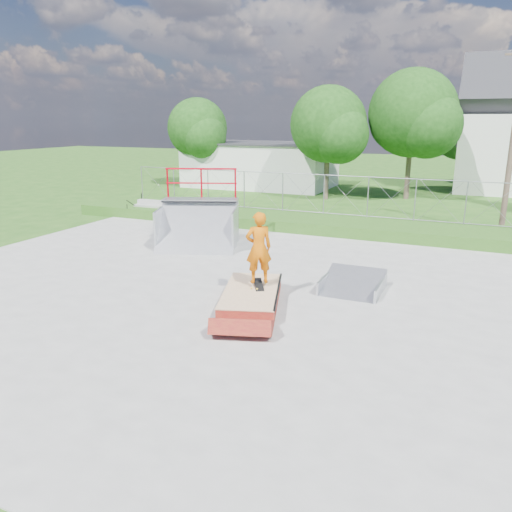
% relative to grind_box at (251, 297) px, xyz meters
% --- Properties ---
extents(ground, '(120.00, 120.00, 0.00)m').
position_rel_grind_box_xyz_m(ground, '(-1.19, 0.27, -0.22)').
color(ground, '#224F16').
rests_on(ground, ground).
extents(concrete_pad, '(20.00, 16.00, 0.04)m').
position_rel_grind_box_xyz_m(concrete_pad, '(-1.19, 0.27, -0.20)').
color(concrete_pad, gray).
rests_on(concrete_pad, ground).
extents(grass_berm, '(24.00, 3.00, 0.50)m').
position_rel_grind_box_xyz_m(grass_berm, '(-1.19, 9.77, 0.03)').
color(grass_berm, '#224F16').
rests_on(grass_berm, ground).
extents(grind_box, '(2.21, 3.18, 0.43)m').
position_rel_grind_box_xyz_m(grind_box, '(0.00, 0.00, 0.00)').
color(grind_box, maroon).
rests_on(grind_box, concrete_pad).
extents(quarter_pipe, '(3.55, 3.29, 2.88)m').
position_rel_grind_box_xyz_m(quarter_pipe, '(-4.31, 4.70, 1.23)').
color(quarter_pipe, '#AAACB2').
rests_on(quarter_pipe, concrete_pad).
extents(flat_bank_ramp, '(1.64, 1.75, 0.50)m').
position_rel_grind_box_xyz_m(flat_bank_ramp, '(2.18, 2.08, 0.03)').
color(flat_bank_ramp, '#AAACB2').
rests_on(flat_bank_ramp, concrete_pad).
extents(skateboard, '(0.58, 0.80, 0.13)m').
position_rel_grind_box_xyz_m(skateboard, '(0.07, 0.32, 0.26)').
color(skateboard, black).
rests_on(skateboard, grind_box).
extents(skater, '(0.82, 0.77, 1.89)m').
position_rel_grind_box_xyz_m(skater, '(0.07, 0.32, 1.20)').
color(skater, '#C85B05').
rests_on(skater, grind_box).
extents(concrete_stairs, '(1.50, 1.60, 0.80)m').
position_rel_grind_box_xyz_m(concrete_stairs, '(-9.69, 8.97, 0.18)').
color(concrete_stairs, gray).
rests_on(concrete_stairs, ground).
extents(chain_link_fence, '(20.00, 0.06, 1.80)m').
position_rel_grind_box_xyz_m(chain_link_fence, '(-1.19, 10.77, 1.18)').
color(chain_link_fence, gray).
rests_on(chain_link_fence, grass_berm).
extents(utility_building_flat, '(10.00, 6.00, 3.00)m').
position_rel_grind_box_xyz_m(utility_building_flat, '(-9.19, 22.27, 1.28)').
color(utility_building_flat, silver).
rests_on(utility_building_flat, ground).
extents(tree_left_near, '(4.76, 4.48, 6.65)m').
position_rel_grind_box_xyz_m(tree_left_near, '(-2.94, 18.11, 4.02)').
color(tree_left_near, '#4F3E31').
rests_on(tree_left_near, ground).
extents(tree_center, '(5.44, 5.12, 7.60)m').
position_rel_grind_box_xyz_m(tree_center, '(1.60, 20.08, 4.63)').
color(tree_center, '#4F3E31').
rests_on(tree_center, ground).
extents(tree_left_far, '(4.42, 4.16, 6.18)m').
position_rel_grind_box_xyz_m(tree_left_far, '(-12.95, 20.12, 3.72)').
color(tree_left_far, '#4F3E31').
rests_on(tree_left_far, ground).
extents(tree_back_mid, '(4.08, 3.84, 5.70)m').
position_rel_grind_box_xyz_m(tree_back_mid, '(4.03, 28.13, 3.42)').
color(tree_back_mid, '#4F3E31').
rests_on(tree_back_mid, ground).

